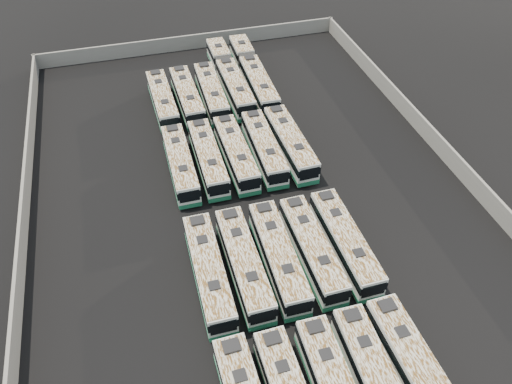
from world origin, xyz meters
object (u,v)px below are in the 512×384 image
Objects in this scene: bus_midback_right at (264,148)px; bus_midback_far_right at (290,143)px; bus_front_right at (376,382)px; bus_midfront_right at (312,249)px; bus_back_left at (187,97)px; bus_back_center at (212,93)px; bus_back_far_left at (163,101)px; bus_midfront_far_right at (345,242)px; bus_midback_left at (208,158)px; bus_midfront_left at (244,264)px; bus_back_far_right at (253,74)px; bus_midfront_far_left at (209,272)px; bus_midback_far_left at (180,164)px; bus_midfront_center at (278,257)px; bus_front_far_right at (416,372)px; bus_back_right at (230,77)px; bus_midback_center at (236,153)px.

bus_midback_far_right is (3.02, -0.07, 0.05)m from bus_midback_right.
bus_front_right is 1.00× the size of bus_midfront_right.
bus_back_center is at bearing -2.05° from bus_back_left.
bus_back_far_left is (-9.41, 12.66, -0.01)m from bus_midback_right.
bus_midback_left is (-9.38, 15.24, -0.03)m from bus_midfront_far_right.
bus_back_far_right reaches higher than bus_midfront_left.
bus_midfront_left is at bearing 117.16° from bus_front_right.
bus_back_far_left is at bearing 104.09° from bus_front_right.
bus_back_far_left is 6.22m from bus_back_center.
bus_midfront_far_left reaches higher than bus_midfront_left.
bus_midback_far_right is (12.38, 0.09, 0.07)m from bus_midback_far_left.
bus_back_left is at bearing 76.81° from bus_midback_far_left.
bus_midfront_far_left is 9.37m from bus_midfront_right.
bus_midfront_right is at bearing 1.41° from bus_midfront_center.
bus_front_far_right reaches higher than bus_back_right.
bus_front_far_right reaches higher than bus_midback_far_left.
bus_back_left is at bearing 124.91° from bus_midback_far_right.
bus_midback_far_right is 1.04× the size of bus_back_far_left.
bus_midback_far_left is at bearing 179.23° from bus_midback_far_right.
bus_front_far_right is at bearing -54.51° from bus_midfront_left.
bus_front_far_right is at bearing -78.27° from bus_back_left.
bus_midback_far_left is 0.99× the size of bus_back_far_left.
bus_midfront_center is at bearing -96.05° from bus_back_right.
bus_front_far_right is 42.67m from bus_back_far_left.
bus_midfront_far_right is 19.55m from bus_midback_far_left.
bus_front_far_right is (3.09, -0.16, 0.06)m from bus_front_right.
bus_midback_far_left is 0.96× the size of bus_midback_far_right.
bus_midfront_far_left is 17.90m from bus_midback_right.
bus_front_right is 41.71m from bus_back_far_left.
bus_front_right is 14.27m from bus_midfront_left.
bus_midfront_far_left reaches higher than bus_midback_right.
bus_midback_right is (9.44, 15.21, -0.04)m from bus_midfront_far_left.
bus_midback_center is 1.01× the size of bus_back_far_left.
bus_back_far_left is at bearing 127.67° from bus_midback_right.
bus_front_right reaches higher than bus_midback_left.
bus_front_far_right reaches higher than bus_back_far_right.
bus_back_center is (-6.21, 40.82, -0.03)m from bus_front_far_right.
bus_midfront_far_left reaches higher than bus_back_left.
bus_midback_far_left is at bearing 113.22° from bus_midfront_center.
bus_midfront_right is (0.00, 12.80, 0.00)m from bus_front_right.
bus_front_right is at bearing -84.26° from bus_midback_center.
bus_back_far_right reaches higher than bus_back_far_left.
bus_back_center is 7.09m from bus_back_far_right.
bus_front_right is 13.16m from bus_midfront_center.
bus_front_right is 0.63× the size of bus_back_right.
bus_midback_right reaches higher than bus_back_far_left.
bus_back_center is (3.12, -0.05, 0.03)m from bus_back_left.
bus_midfront_right is 0.63× the size of bus_back_right.
bus_midfront_right is at bearing -72.84° from bus_back_far_left.
bus_front_far_right is 12.90m from bus_midfront_far_right.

